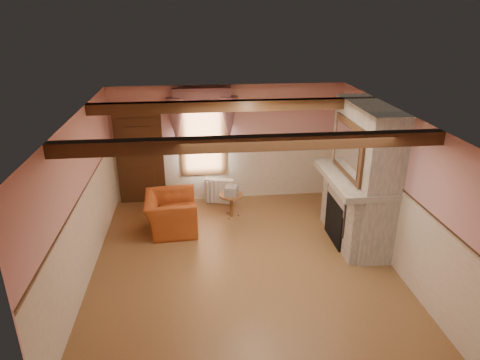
{
  "coord_description": "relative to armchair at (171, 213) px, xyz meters",
  "views": [
    {
      "loc": [
        -0.8,
        -6.79,
        4.45
      ],
      "look_at": [
        0.04,
        0.8,
        1.34
      ],
      "focal_mm": 32.0,
      "sensor_mm": 36.0,
      "label": 1
    }
  ],
  "objects": [
    {
      "name": "floor",
      "position": [
        1.36,
        -1.43,
        -0.39
      ],
      "size": [
        5.5,
        6.0,
        0.01
      ],
      "primitive_type": "cube",
      "color": "brown",
      "rests_on": "ground"
    },
    {
      "name": "chair_rail",
      "position": [
        1.36,
        -1.43,
        1.11
      ],
      "size": [
        5.5,
        6.0,
        0.08
      ],
      "primitive_type": null,
      "color": "black",
      "rests_on": "wainscot"
    },
    {
      "name": "mantel",
      "position": [
        3.6,
        -0.83,
        0.97
      ],
      "size": [
        1.05,
        2.05,
        0.12
      ],
      "primitive_type": "cube",
      "color": "gray",
      "rests_on": "fireplace"
    },
    {
      "name": "oil_lamp",
      "position": [
        3.6,
        -0.3,
        1.17
      ],
      "size": [
        0.11,
        0.11,
        0.28
      ],
      "primitive_type": "cylinder",
      "color": "gold",
      "rests_on": "mantel"
    },
    {
      "name": "armchair",
      "position": [
        0.0,
        0.0,
        0.0
      ],
      "size": [
        1.11,
        1.25,
        0.78
      ],
      "primitive_type": "imported",
      "rotation": [
        0.0,
        0.0,
        1.63
      ],
      "color": "#994219",
      "rests_on": "floor"
    },
    {
      "name": "ceiling",
      "position": [
        1.36,
        -1.43,
        2.41
      ],
      "size": [
        5.5,
        6.0,
        0.01
      ],
      "primitive_type": "cube",
      "color": "silver",
      "rests_on": "wall_back"
    },
    {
      "name": "firebox",
      "position": [
        3.36,
        -0.83,
        0.06
      ],
      "size": [
        0.2,
        0.95,
        0.9
      ],
      "primitive_type": "cube",
      "color": "black",
      "rests_on": "floor"
    },
    {
      "name": "wainscot",
      "position": [
        1.36,
        -1.43,
        0.36
      ],
      "size": [
        5.5,
        6.0,
        1.5
      ],
      "primitive_type": null,
      "color": "beige",
      "rests_on": "floor"
    },
    {
      "name": "radiator",
      "position": [
        1.11,
        1.27,
        -0.09
      ],
      "size": [
        0.72,
        0.37,
        0.6
      ],
      "primitive_type": "cube",
      "rotation": [
        0.0,
        0.0,
        -0.28
      ],
      "color": "silver",
      "rests_on": "floor"
    },
    {
      "name": "bowl",
      "position": [
        3.6,
        -0.85,
        1.07
      ],
      "size": [
        0.31,
        0.31,
        0.08
      ],
      "primitive_type": "imported",
      "color": "brown",
      "rests_on": "mantel"
    },
    {
      "name": "candle_red",
      "position": [
        3.6,
        -1.52,
        1.11
      ],
      "size": [
        0.06,
        0.06,
        0.16
      ],
      "primitive_type": "cylinder",
      "color": "#B21E16",
      "rests_on": "mantel"
    },
    {
      "name": "fireplace",
      "position": [
        3.78,
        -0.83,
        1.01
      ],
      "size": [
        0.85,
        2.0,
        2.8
      ],
      "primitive_type": "cube",
      "color": "gray",
      "rests_on": "floor"
    },
    {
      "name": "window_drapes",
      "position": [
        0.76,
        1.45,
        1.86
      ],
      "size": [
        1.3,
        0.14,
        1.4
      ],
      "primitive_type": "cube",
      "color": "gray",
      "rests_on": "wall_back"
    },
    {
      "name": "ceiling_beam_back",
      "position": [
        1.36,
        -0.23,
        2.31
      ],
      "size": [
        5.5,
        0.18,
        0.2
      ],
      "primitive_type": "cube",
      "color": "black",
      "rests_on": "ceiling"
    },
    {
      "name": "wall_front",
      "position": [
        1.36,
        -4.43,
        1.01
      ],
      "size": [
        5.5,
        0.02,
        2.8
      ],
      "primitive_type": "cube",
      "color": "#CB8D8C",
      "rests_on": "floor"
    },
    {
      "name": "wall_left",
      "position": [
        -1.39,
        -1.43,
        1.01
      ],
      "size": [
        0.02,
        6.0,
        2.8
      ],
      "primitive_type": "cube",
      "color": "#CB8D8C",
      "rests_on": "floor"
    },
    {
      "name": "book_stack",
      "position": [
        1.32,
        0.47,
        0.26
      ],
      "size": [
        0.34,
        0.38,
        0.2
      ],
      "primitive_type": "cube",
      "rotation": [
        0.0,
        0.0,
        -0.28
      ],
      "color": "#B7AD8C",
      "rests_on": "side_table"
    },
    {
      "name": "door",
      "position": [
        -0.74,
        1.51,
        0.66
      ],
      "size": [
        1.1,
        0.1,
        2.1
      ],
      "primitive_type": "cube",
      "color": "black",
      "rests_on": "floor"
    },
    {
      "name": "jar_yellow",
      "position": [
        3.6,
        -1.02,
        1.09
      ],
      "size": [
        0.06,
        0.06,
        0.12
      ],
      "primitive_type": "cylinder",
      "color": "gold",
      "rests_on": "mantel"
    },
    {
      "name": "overmantel_mirror",
      "position": [
        3.42,
        -0.83,
        1.58
      ],
      "size": [
        0.06,
        1.44,
        1.04
      ],
      "primitive_type": "cube",
      "color": "silver",
      "rests_on": "fireplace"
    },
    {
      "name": "wall_back",
      "position": [
        1.36,
        1.57,
        1.01
      ],
      "size": [
        5.5,
        0.02,
        2.8
      ],
      "primitive_type": "cube",
      "color": "#CB8D8C",
      "rests_on": "floor"
    },
    {
      "name": "window",
      "position": [
        0.76,
        1.54,
        1.26
      ],
      "size": [
        1.06,
        0.08,
        2.02
      ],
      "primitive_type": "cube",
      "color": "white",
      "rests_on": "wall_back"
    },
    {
      "name": "wall_right",
      "position": [
        4.11,
        -1.43,
        1.01
      ],
      "size": [
        0.02,
        6.0,
        2.8
      ],
      "primitive_type": "cube",
      "color": "#CB8D8C",
      "rests_on": "floor"
    },
    {
      "name": "side_table",
      "position": [
        1.33,
        0.47,
        -0.11
      ],
      "size": [
        0.62,
        0.62,
        0.55
      ],
      "primitive_type": "cylinder",
      "rotation": [
        0.0,
        0.0,
        -0.15
      ],
      "color": "brown",
      "rests_on": "floor"
    },
    {
      "name": "ceiling_beam_front",
      "position": [
        1.36,
        -2.63,
        2.31
      ],
      "size": [
        5.5,
        0.18,
        0.2
      ],
      "primitive_type": "cube",
      "color": "black",
      "rests_on": "ceiling"
    },
    {
      "name": "mantel_clock",
      "position": [
        3.6,
        -0.02,
        1.13
      ],
      "size": [
        0.14,
        0.24,
        0.2
      ],
      "primitive_type": "cube",
      "color": "#2F1F0D",
      "rests_on": "mantel"
    }
  ]
}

